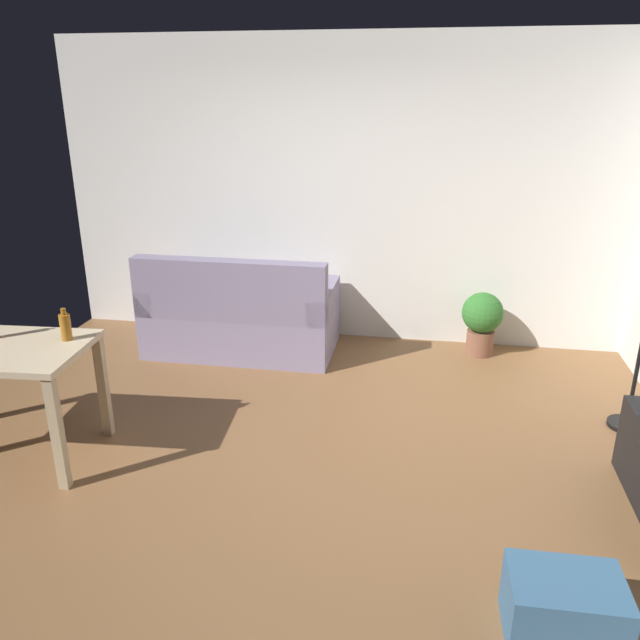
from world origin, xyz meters
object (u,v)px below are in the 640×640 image
Objects in this scene: couch at (240,319)px; bottle_amber at (65,327)px; storage_box at (564,609)px; potted_plant at (482,319)px.

bottle_amber reaches higher than couch.
couch is 3.63m from storage_box.
couch reaches higher than potted_plant.
bottle_amber reaches higher than potted_plant.
potted_plant is (2.12, 0.31, 0.02)m from couch.
couch is 2.90× the size of potted_plant.
storage_box is 2.32× the size of bottle_amber.
potted_plant is 1.19× the size of storage_box.
potted_plant reaches higher than storage_box.
couch reaches higher than storage_box.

